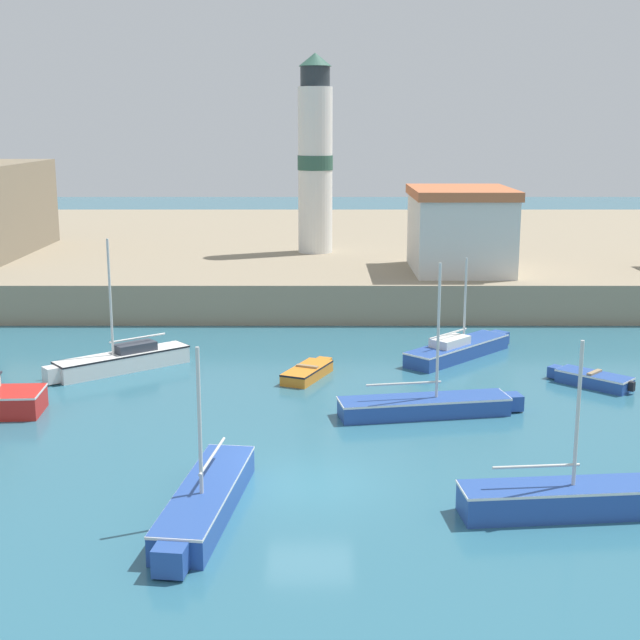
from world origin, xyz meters
TOP-DOWN VIEW (x-y plane):
  - ground_plane at (0.00, 0.00)m, footprint 200.00×200.00m
  - quay_seawall at (0.00, 40.26)m, footprint 120.00×40.00m
  - dinghy_blue_0 at (10.96, 9.72)m, footprint 2.98×2.90m
  - sailboat_white_1 at (-7.94, 11.87)m, footprint 5.43×4.59m
  - dinghy_orange_2 at (-0.18, 10.85)m, footprint 2.15×3.42m
  - sailboat_blue_3 at (6.38, 14.04)m, footprint 5.35×5.48m
  - sailboat_blue_4 at (4.09, 6.15)m, footprint 6.69×2.32m
  - sailboat_blue_8 at (-2.71, -2.11)m, footprint 2.12×6.77m
  - sailboat_blue_9 at (6.68, -2.01)m, footprint 5.81×1.76m
  - lighthouse at (0.00, 32.25)m, footprint 2.20×2.20m
  - harbor_shed_mid_row at (8.00, 25.00)m, footprint 5.42×6.88m

SIDE VIEW (x-z plane):
  - ground_plane at x=0.00m, z-range 0.00..0.00m
  - dinghy_orange_2 at x=-0.18m, z-range -0.01..0.53m
  - dinghy_blue_0 at x=10.96m, z-range -0.01..0.59m
  - sailboat_blue_4 at x=4.09m, z-range -2.34..3.09m
  - sailboat_blue_3 at x=6.38m, z-range -1.78..2.60m
  - sailboat_blue_8 at x=-2.71m, z-range -1.90..2.76m
  - sailboat_blue_9 at x=6.68m, z-range -1.90..2.82m
  - sailboat_white_1 at x=-7.94m, z-range -2.31..3.24m
  - quay_seawall at x=0.00m, z-range 0.00..2.06m
  - harbor_shed_mid_row at x=8.00m, z-range 2.08..6.64m
  - lighthouse at x=0.00m, z-range 1.87..14.03m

